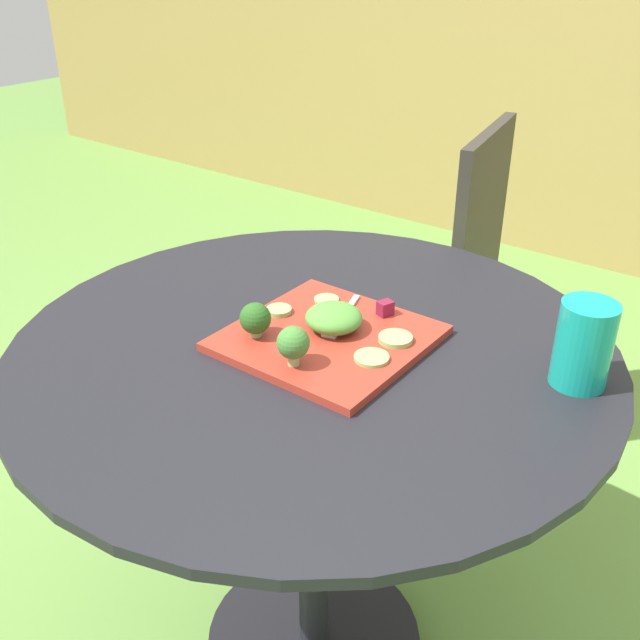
# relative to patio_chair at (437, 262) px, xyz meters

# --- Properties ---
(patio_table) EXTENTS (0.98, 0.98, 0.75)m
(patio_table) POSITION_rel_patio_chair_xyz_m (0.22, -0.85, -0.02)
(patio_table) COLOR black
(patio_table) RESTS_ON ground_plane
(patio_chair) EXTENTS (0.52, 0.52, 0.90)m
(patio_chair) POSITION_rel_patio_chair_xyz_m (0.00, 0.00, 0.00)
(patio_chair) COLOR #332D28
(patio_chair) RESTS_ON ground_plane
(salad_plate) EXTENTS (0.30, 0.30, 0.01)m
(salad_plate) POSITION_rel_patio_chair_xyz_m (0.24, -0.83, 0.23)
(salad_plate) COLOR #AD3323
(salad_plate) RESTS_ON patio_table
(drinking_glass) EXTENTS (0.08, 0.08, 0.13)m
(drinking_glass) POSITION_rel_patio_chair_xyz_m (0.61, -0.71, 0.28)
(drinking_glass) COLOR #149989
(drinking_glass) RESTS_ON patio_table
(fork) EXTENTS (0.06, 0.15, 0.00)m
(fork) POSITION_rel_patio_chair_xyz_m (0.23, -0.78, 0.24)
(fork) COLOR silver
(fork) RESTS_ON salad_plate
(lettuce_mound) EXTENTS (0.09, 0.09, 0.04)m
(lettuce_mound) POSITION_rel_patio_chair_xyz_m (0.24, -0.81, 0.25)
(lettuce_mound) COLOR #519338
(lettuce_mound) RESTS_ON salad_plate
(broccoli_floret_0) EXTENTS (0.05, 0.05, 0.06)m
(broccoli_floret_0) POSITION_rel_patio_chair_xyz_m (0.26, -0.94, 0.27)
(broccoli_floret_0) COLOR #99B770
(broccoli_floret_0) RESTS_ON salad_plate
(broccoli_floret_1) EXTENTS (0.05, 0.05, 0.06)m
(broccoli_floret_1) POSITION_rel_patio_chair_xyz_m (0.16, -0.91, 0.27)
(broccoli_floret_1) COLOR #99B770
(broccoli_floret_1) RESTS_ON salad_plate
(cucumber_slice_0) EXTENTS (0.05, 0.05, 0.01)m
(cucumber_slice_0) POSITION_rel_patio_chair_xyz_m (0.34, -0.79, 0.24)
(cucumber_slice_0) COLOR #8EB766
(cucumber_slice_0) RESTS_ON salad_plate
(cucumber_slice_1) EXTENTS (0.04, 0.04, 0.01)m
(cucumber_slice_1) POSITION_rel_patio_chair_xyz_m (0.17, -0.74, 0.24)
(cucumber_slice_1) COLOR #8EB766
(cucumber_slice_1) RESTS_ON salad_plate
(cucumber_slice_2) EXTENTS (0.05, 0.05, 0.01)m
(cucumber_slice_2) POSITION_rel_patio_chair_xyz_m (0.34, -0.85, 0.24)
(cucumber_slice_2) COLOR #8EB766
(cucumber_slice_2) RESTS_ON salad_plate
(cucumber_slice_3) EXTENTS (0.04, 0.04, 0.01)m
(cucumber_slice_3) POSITION_rel_patio_chair_xyz_m (0.13, -0.82, 0.24)
(cucumber_slice_3) COLOR #8EB766
(cucumber_slice_3) RESTS_ON salad_plate
(beet_chunk_0) EXTENTS (0.03, 0.03, 0.02)m
(beet_chunk_0) POSITION_rel_patio_chair_xyz_m (0.28, -0.72, 0.25)
(beet_chunk_0) COLOR maroon
(beet_chunk_0) RESTS_ON salad_plate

